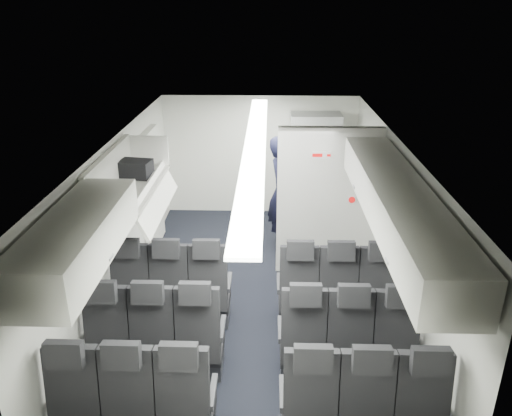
# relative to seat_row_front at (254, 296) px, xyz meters

# --- Properties ---
(cabin_shell) EXTENTS (3.41, 6.01, 2.16)m
(cabin_shell) POSITION_rel_seat_row_front_xyz_m (0.00, 0.53, 0.72)
(cabin_shell) COLOR black
(cabin_shell) RESTS_ON ground
(seat_row_front) EXTENTS (3.33, 0.56, 1.24)m
(seat_row_front) POSITION_rel_seat_row_front_xyz_m (0.00, 0.00, 0.00)
(seat_row_front) COLOR black
(seat_row_front) RESTS_ON cabin_shell
(seat_row_mid) EXTENTS (3.33, 0.56, 1.24)m
(seat_row_mid) POSITION_rel_seat_row_front_xyz_m (0.00, -0.90, 0.00)
(seat_row_mid) COLOR black
(seat_row_mid) RESTS_ON cabin_shell
(seat_row_rear) EXTENTS (3.33, 0.56, 1.24)m
(seat_row_rear) POSITION_rel_seat_row_front_xyz_m (0.00, -1.80, 0.00)
(seat_row_rear) COLOR black
(seat_row_rear) RESTS_ON cabin_shell
(overhead_bin_left_rear) EXTENTS (0.53, 1.80, 0.40)m
(overhead_bin_left_rear) POSITION_rel_seat_row_front_xyz_m (-1.40, -1.47, 1.46)
(overhead_bin_left_rear) COLOR white
(overhead_bin_left_rear) RESTS_ON cabin_shell
(overhead_bin_left_front_open) EXTENTS (0.64, 1.70, 0.72)m
(overhead_bin_left_front_open) POSITION_rel_seat_row_front_xyz_m (-1.44, 0.28, 1.33)
(overhead_bin_left_front_open) COLOR #9E9E93
(overhead_bin_left_front_open) RESTS_ON cabin_shell
(overhead_bin_right_rear) EXTENTS (0.53, 1.80, 0.40)m
(overhead_bin_right_rear) POSITION_rel_seat_row_front_xyz_m (1.40, -1.47, 1.46)
(overhead_bin_right_rear) COLOR white
(overhead_bin_right_rear) RESTS_ON cabin_shell
(overhead_bin_right_front) EXTENTS (0.53, 1.70, 0.40)m
(overhead_bin_right_front) POSITION_rel_seat_row_front_xyz_m (1.40, 0.28, 1.46)
(overhead_bin_right_front) COLOR white
(overhead_bin_right_front) RESTS_ON cabin_shell
(bulkhead_partition) EXTENTS (1.40, 0.15, 2.13)m
(bulkhead_partition) POSITION_rel_seat_row_front_xyz_m (0.98, 1.33, 0.67)
(bulkhead_partition) COLOR silver
(bulkhead_partition) RESTS_ON cabin_shell
(galley_unit) EXTENTS (0.85, 0.52, 1.90)m
(galley_unit) POSITION_rel_seat_row_front_xyz_m (0.95, 3.25, 0.55)
(galley_unit) COLOR #939399
(galley_unit) RESTS_ON cabin_shell
(boarding_door) EXTENTS (0.12, 1.27, 1.86)m
(boarding_door) POSITION_rel_seat_row_front_xyz_m (-1.64, 2.09, 0.55)
(boarding_door) COLOR silver
(boarding_door) RESTS_ON cabin_shell
(flight_attendant) EXTENTS (0.47, 0.68, 1.81)m
(flight_attendant) POSITION_rel_seat_row_front_xyz_m (0.37, 2.13, 0.50)
(flight_attendant) COLOR black
(flight_attendant) RESTS_ON ground
(carry_on_bag) EXTENTS (0.41, 0.32, 0.22)m
(carry_on_bag) POSITION_rel_seat_row_front_xyz_m (-1.45, 0.61, 1.37)
(carry_on_bag) COLOR black
(carry_on_bag) RESTS_ON overhead_bin_left_front_open
(papers) EXTENTS (0.20, 0.10, 0.14)m
(papers) POSITION_rel_seat_row_front_xyz_m (0.56, 2.08, 0.61)
(papers) COLOR white
(papers) RESTS_ON flight_attendant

